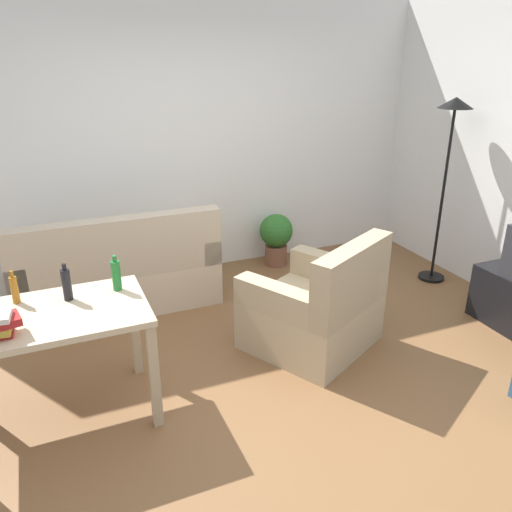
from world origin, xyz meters
name	(u,v)px	position (x,y,z in m)	size (l,w,h in m)	color
ground_plane	(270,378)	(0.00, 0.00, -0.01)	(5.20, 4.40, 0.02)	brown
wall_rear	(181,142)	(0.00, 2.20, 1.35)	(5.20, 0.10, 2.70)	white
couch	(117,274)	(-0.82, 1.59, 0.31)	(1.78, 0.84, 0.92)	beige
torchiere_lamp	(450,141)	(2.25, 0.93, 1.41)	(0.32, 0.32, 1.81)	black
desk	(47,330)	(-1.42, 0.12, 0.65)	(1.21, 0.72, 0.76)	#C6B28E
potted_plant	(276,236)	(0.92, 1.90, 0.33)	(0.36, 0.36, 0.57)	brown
armchair	(317,309)	(0.52, 0.26, 0.32)	(1.19, 1.17, 0.92)	tan
bottle_amber	(15,289)	(-1.57, 0.34, 0.85)	(0.05, 0.05, 0.21)	#9E6019
bottle_dark	(67,284)	(-1.27, 0.26, 0.87)	(0.06, 0.06, 0.24)	black
bottle_green	(116,275)	(-0.97, 0.29, 0.86)	(0.06, 0.06, 0.24)	#1E722D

